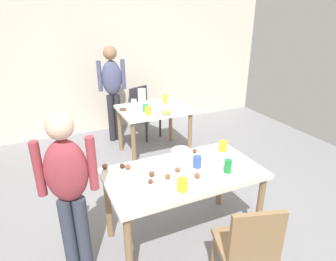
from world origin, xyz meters
name	(u,v)px	position (x,y,z in m)	size (l,w,h in m)	color
ground_plane	(188,235)	(0.00, 0.00, 0.00)	(6.40, 6.40, 0.00)	gray
wall_back	(103,59)	(0.00, 3.20, 1.30)	(6.40, 0.10, 2.60)	beige
dining_table_near	(184,181)	(-0.07, 0.00, 0.66)	(1.39, 0.77, 0.75)	silver
dining_table_far	(154,115)	(0.38, 1.81, 0.64)	(1.00, 0.79, 0.75)	white
chair_near_table	(248,246)	(0.07, -0.76, 0.50)	(0.50, 0.50, 0.87)	olive
chair_far_table	(143,109)	(0.48, 2.56, 0.50)	(0.53, 0.53, 0.87)	#2D2D33
person_girl_near	(69,186)	(-1.05, 0.02, 0.86)	(0.45, 0.26, 1.44)	#383D4C
person_adult_far	(112,86)	(-0.02, 2.59, 0.95)	(0.45, 0.22, 1.58)	#28282D
mixing_bowl	(181,153)	(0.03, 0.26, 0.79)	(0.18, 0.18, 0.08)	white
soda_can	(228,166)	(0.28, -0.17, 0.81)	(0.07, 0.07, 0.12)	#198438
fork_near	(161,199)	(-0.42, -0.29, 0.75)	(0.17, 0.02, 0.01)	silver
cup_near_0	(223,146)	(0.49, 0.21, 0.80)	(0.08, 0.08, 0.10)	yellow
cup_near_1	(182,185)	(-0.22, -0.26, 0.80)	(0.08, 0.08, 0.10)	yellow
cup_near_2	(197,162)	(0.08, 0.02, 0.80)	(0.08, 0.08, 0.11)	#3351B2
cake_ball_0	(168,176)	(-0.25, -0.05, 0.77)	(0.05, 0.05, 0.05)	brown
cake_ball_1	(195,151)	(0.20, 0.28, 0.77)	(0.05, 0.05, 0.05)	brown
cake_ball_2	(105,166)	(-0.70, 0.34, 0.78)	(0.05, 0.05, 0.05)	#3D2319
cake_ball_3	(128,167)	(-0.51, 0.25, 0.78)	(0.05, 0.05, 0.05)	brown
cake_ball_4	(122,166)	(-0.55, 0.29, 0.77)	(0.05, 0.05, 0.05)	#3D2319
cake_ball_5	(150,181)	(-0.41, -0.06, 0.77)	(0.04, 0.04, 0.04)	brown
cake_ball_6	(152,174)	(-0.36, 0.04, 0.77)	(0.05, 0.05, 0.05)	brown
cake_ball_7	(178,170)	(-0.12, 0.02, 0.77)	(0.05, 0.05, 0.05)	brown
cake_ball_8	(197,176)	(-0.02, -0.14, 0.77)	(0.05, 0.05, 0.05)	brown
pitcher_far	(142,96)	(0.32, 2.14, 0.86)	(0.12, 0.12, 0.22)	white
cup_far_0	(134,103)	(0.13, 1.97, 0.81)	(0.08, 0.08, 0.12)	white
cup_far_1	(148,111)	(0.20, 1.57, 0.81)	(0.08, 0.08, 0.11)	yellow
cup_far_2	(145,108)	(0.21, 1.71, 0.80)	(0.08, 0.08, 0.11)	green
cup_far_3	(165,98)	(0.68, 2.07, 0.80)	(0.07, 0.07, 0.10)	yellow
donut_far_0	(150,106)	(0.34, 1.86, 0.77)	(0.11, 0.11, 0.03)	pink
donut_far_1	(166,103)	(0.63, 1.92, 0.77)	(0.10, 0.10, 0.03)	gold
donut_far_2	(156,115)	(0.28, 1.49, 0.77)	(0.11, 0.11, 0.03)	pink
donut_far_3	(166,113)	(0.43, 1.49, 0.77)	(0.13, 0.13, 0.04)	gold
donut_far_4	(123,109)	(-0.07, 1.89, 0.77)	(0.10, 0.10, 0.03)	brown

